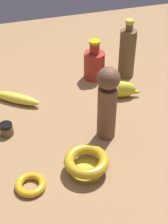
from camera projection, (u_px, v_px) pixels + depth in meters
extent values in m
plane|color=#936D47|center=(84.00, 121.00, 1.20)|extent=(2.00, 2.00, 0.00)
cylinder|color=#9F2B1F|center=(94.00, 66.00, 1.41)|extent=(0.09, 0.09, 0.11)
cylinder|color=#9F2B1F|center=(95.00, 48.00, 1.36)|extent=(0.04, 0.04, 0.04)
cylinder|color=gold|center=(95.00, 42.00, 1.35)|extent=(0.05, 0.05, 0.01)
ellipsoid|color=gold|center=(120.00, 89.00, 1.31)|extent=(0.09, 0.13, 0.07)
sphere|color=gold|center=(108.00, 83.00, 1.29)|extent=(0.04, 0.04, 0.04)
cone|color=gold|center=(108.00, 80.00, 1.27)|extent=(0.02, 0.02, 0.02)
cone|color=gold|center=(108.00, 77.00, 1.29)|extent=(0.02, 0.02, 0.02)
ellipsoid|color=gold|center=(134.00, 92.00, 1.32)|extent=(0.03, 0.06, 0.02)
cylinder|color=brown|center=(107.00, 113.00, 1.09)|extent=(0.07, 0.07, 0.19)
sphere|color=brown|center=(108.00, 79.00, 1.01)|extent=(0.07, 0.07, 0.07)
ellipsoid|color=yellow|center=(16.00, 98.00, 1.28)|extent=(0.16, 0.18, 0.04)
cylinder|color=brown|center=(7.00, 130.00, 1.14)|extent=(0.05, 0.05, 0.03)
cylinder|color=yellow|center=(6.00, 127.00, 1.13)|extent=(0.04, 0.04, 0.00)
cylinder|color=black|center=(6.00, 125.00, 1.12)|extent=(0.04, 0.04, 0.01)
torus|color=gold|center=(31.00, 185.00, 0.95)|extent=(0.09, 0.09, 0.02)
cylinder|color=brown|center=(127.00, 54.00, 1.40)|extent=(0.07, 0.07, 0.20)
cylinder|color=brown|center=(129.00, 27.00, 1.33)|extent=(0.03, 0.03, 0.03)
cylinder|color=gold|center=(130.00, 22.00, 1.32)|extent=(0.03, 0.03, 0.02)
cylinder|color=gold|center=(86.00, 169.00, 1.01)|extent=(0.10, 0.10, 0.01)
torus|color=#BF941B|center=(87.00, 161.00, 0.99)|extent=(0.13, 0.13, 0.03)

